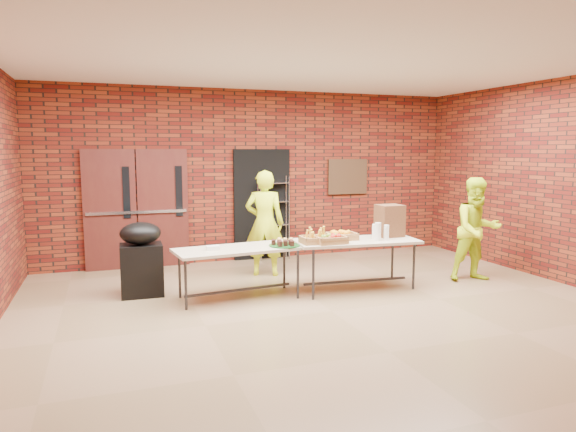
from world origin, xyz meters
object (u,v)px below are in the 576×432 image
at_px(table_right, 356,244).
at_px(coffee_dispenser, 389,221).
at_px(covered_grill, 141,259).
at_px(volunteer_woman, 265,223).
at_px(wire_rack, 274,218).
at_px(table_left, 238,252).
at_px(volunteer_man, 477,230).

bearing_deg(table_right, coffee_dispenser, 15.25).
bearing_deg(covered_grill, volunteer_woman, 17.09).
xyz_separation_m(wire_rack, covered_grill, (-2.55, -1.70, -0.27)).
height_order(table_left, table_right, table_right).
height_order(table_left, covered_grill, covered_grill).
bearing_deg(covered_grill, volunteer_man, -8.52).
distance_m(covered_grill, volunteer_woman, 2.12).
relative_size(table_left, coffee_dispenser, 3.72).
height_order(wire_rack, coffee_dispenser, wire_rack).
relative_size(coffee_dispenser, covered_grill, 0.46).
bearing_deg(covered_grill, wire_rack, 35.46).
distance_m(table_right, volunteer_man, 2.06).
height_order(table_left, volunteer_man, volunteer_man).
bearing_deg(wire_rack, covered_grill, -155.05).
relative_size(table_left, covered_grill, 1.72).
distance_m(wire_rack, covered_grill, 3.08).
height_order(coffee_dispenser, covered_grill, coffee_dispenser).
height_order(wire_rack, volunteer_man, volunteer_man).
relative_size(wire_rack, coffee_dispenser, 3.25).
distance_m(table_left, coffee_dispenser, 2.43).
bearing_deg(volunteer_man, table_left, -175.23).
xyz_separation_m(table_right, volunteer_man, (2.05, -0.18, 0.14)).
bearing_deg(volunteer_man, volunteer_woman, 163.56).
bearing_deg(table_right, wire_rack, 106.62).
bearing_deg(volunteer_woman, coffee_dispenser, 166.64).
distance_m(coffee_dispenser, volunteer_man, 1.46).
xyz_separation_m(table_left, table_right, (1.78, -0.12, 0.03)).
bearing_deg(wire_rack, volunteer_woman, -123.57).
relative_size(wire_rack, volunteer_man, 0.96).
distance_m(table_right, covered_grill, 3.14).
relative_size(table_right, volunteer_man, 1.14).
xyz_separation_m(table_left, covered_grill, (-1.27, 0.63, -0.13)).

